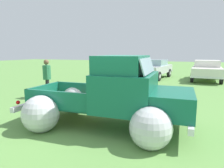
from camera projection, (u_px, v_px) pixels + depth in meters
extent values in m
plane|color=#609347|center=(103.00, 124.00, 5.60)|extent=(80.00, 80.00, 0.00)
cylinder|color=black|center=(160.00, 108.00, 5.87)|extent=(0.77, 0.26, 0.76)
cylinder|color=silver|center=(160.00, 108.00, 5.87)|extent=(0.35, 0.25, 0.34)
cylinder|color=black|center=(151.00, 129.00, 4.25)|extent=(0.77, 0.26, 0.76)
cylinder|color=silver|center=(151.00, 129.00, 4.25)|extent=(0.35, 0.25, 0.34)
cylinder|color=black|center=(76.00, 100.00, 6.79)|extent=(0.77, 0.26, 0.76)
cylinder|color=silver|center=(76.00, 100.00, 6.79)|extent=(0.35, 0.25, 0.34)
cylinder|color=black|center=(42.00, 116.00, 5.17)|extent=(0.77, 0.26, 0.76)
cylinder|color=silver|center=(42.00, 116.00, 5.17)|extent=(0.35, 0.25, 0.34)
sphere|color=silver|center=(77.00, 98.00, 6.83)|extent=(1.01, 1.01, 0.96)
sphere|color=silver|center=(41.00, 114.00, 5.11)|extent=(1.01, 1.01, 0.96)
cube|color=olive|center=(73.00, 103.00, 5.82)|extent=(2.12, 1.64, 0.04)
cube|color=#14664C|center=(84.00, 91.00, 6.47)|extent=(2.05, 0.18, 0.50)
cube|color=#14664C|center=(58.00, 101.00, 5.11)|extent=(2.05, 0.18, 0.50)
cube|color=#14664C|center=(104.00, 98.00, 5.46)|extent=(0.15, 1.54, 0.50)
cube|color=#14664C|center=(44.00, 93.00, 6.11)|extent=(0.15, 1.54, 0.50)
cube|color=#14664C|center=(126.00, 91.00, 5.23)|extent=(1.53, 1.77, 0.95)
cube|color=#14664C|center=(122.00, 64.00, 5.15)|extent=(1.22, 1.59, 0.45)
cube|color=#8CADB7|center=(147.00, 66.00, 4.94)|extent=(0.22, 1.47, 0.38)
cube|color=#14664C|center=(167.00, 102.00, 4.91)|extent=(1.33, 1.68, 0.55)
sphere|color=silver|center=(160.00, 106.00, 5.89)|extent=(0.96, 0.96, 0.92)
sphere|color=silver|center=(151.00, 128.00, 4.22)|extent=(0.96, 0.96, 0.92)
cube|color=silver|center=(37.00, 102.00, 6.26)|extent=(0.22, 1.98, 0.14)
cube|color=silver|center=(190.00, 117.00, 4.79)|extent=(0.22, 1.98, 0.14)
sphere|color=red|center=(53.00, 92.00, 6.95)|extent=(0.12, 0.12, 0.11)
sphere|color=red|center=(18.00, 102.00, 5.48)|extent=(0.12, 0.12, 0.11)
cylinder|color=black|center=(122.00, 75.00, 14.89)|extent=(0.26, 0.68, 0.66)
cylinder|color=silver|center=(122.00, 75.00, 14.89)|extent=(0.24, 0.32, 0.30)
cylinder|color=black|center=(103.00, 74.00, 15.65)|extent=(0.26, 0.68, 0.66)
cylinder|color=silver|center=(103.00, 74.00, 15.65)|extent=(0.24, 0.32, 0.30)
cylinder|color=black|center=(135.00, 72.00, 17.22)|extent=(0.26, 0.68, 0.66)
cylinder|color=silver|center=(135.00, 72.00, 17.22)|extent=(0.24, 0.32, 0.30)
cylinder|color=black|center=(117.00, 71.00, 17.97)|extent=(0.26, 0.68, 0.66)
cylinder|color=silver|center=(117.00, 71.00, 17.97)|extent=(0.24, 0.32, 0.30)
cube|color=#8C1466|center=(119.00, 68.00, 16.37)|extent=(2.15, 4.29, 0.55)
cube|color=#8CADB7|center=(120.00, 62.00, 16.44)|extent=(1.69, 1.87, 0.45)
cube|color=silver|center=(129.00, 69.00, 18.19)|extent=(1.84, 0.27, 0.12)
cube|color=silver|center=(108.00, 74.00, 14.64)|extent=(1.84, 0.27, 0.12)
cylinder|color=black|center=(159.00, 76.00, 13.96)|extent=(0.29, 0.68, 0.66)
cylinder|color=silver|center=(159.00, 76.00, 13.96)|extent=(0.25, 0.32, 0.30)
cylinder|color=black|center=(137.00, 75.00, 14.77)|extent=(0.29, 0.68, 0.66)
cylinder|color=silver|center=(137.00, 75.00, 14.77)|extent=(0.25, 0.32, 0.30)
cylinder|color=black|center=(169.00, 73.00, 16.25)|extent=(0.29, 0.68, 0.66)
cylinder|color=silver|center=(169.00, 73.00, 16.25)|extent=(0.25, 0.32, 0.30)
cylinder|color=black|center=(150.00, 72.00, 17.06)|extent=(0.29, 0.68, 0.66)
cylinder|color=silver|center=(150.00, 72.00, 17.06)|extent=(0.25, 0.32, 0.30)
cube|color=silver|center=(154.00, 69.00, 15.45)|extent=(2.32, 4.42, 0.55)
cube|color=#8CADB7|center=(155.00, 62.00, 15.52)|extent=(1.73, 1.97, 0.45)
cube|color=silver|center=(162.00, 70.00, 17.25)|extent=(1.78, 0.36, 0.12)
cube|color=silver|center=(144.00, 75.00, 13.74)|extent=(1.78, 0.36, 0.12)
cylinder|color=black|center=(221.00, 79.00, 12.63)|extent=(0.23, 0.67, 0.66)
cylinder|color=silver|center=(221.00, 79.00, 12.63)|extent=(0.22, 0.30, 0.30)
cylinder|color=black|center=(192.00, 77.00, 13.33)|extent=(0.23, 0.67, 0.66)
cylinder|color=silver|center=(192.00, 77.00, 13.33)|extent=(0.22, 0.30, 0.30)
cylinder|color=black|center=(219.00, 75.00, 15.04)|extent=(0.23, 0.67, 0.66)
cylinder|color=silver|center=(219.00, 75.00, 15.04)|extent=(0.22, 0.30, 0.30)
cylinder|color=black|center=(194.00, 74.00, 15.74)|extent=(0.23, 0.67, 0.66)
cylinder|color=silver|center=(194.00, 74.00, 15.74)|extent=(0.22, 0.30, 0.30)
cube|color=silver|center=(207.00, 71.00, 14.13)|extent=(2.00, 4.26, 0.55)
cube|color=silver|center=(207.00, 63.00, 14.20)|extent=(1.67, 1.82, 0.45)
cube|color=silver|center=(206.00, 72.00, 16.02)|extent=(1.91, 0.17, 0.12)
cube|color=silver|center=(207.00, 78.00, 12.32)|extent=(1.91, 0.17, 0.12)
cylinder|color=black|center=(48.00, 89.00, 8.76)|extent=(0.21, 0.21, 0.82)
cylinder|color=black|center=(48.00, 88.00, 8.92)|extent=(0.21, 0.21, 0.82)
cylinder|color=#2D724C|center=(47.00, 72.00, 8.73)|extent=(0.48, 0.48, 0.62)
cylinder|color=#2D724C|center=(47.00, 72.00, 8.52)|extent=(0.13, 0.13, 0.58)
cylinder|color=#2D724C|center=(46.00, 71.00, 8.92)|extent=(0.13, 0.13, 0.58)
sphere|color=brown|center=(46.00, 62.00, 8.65)|extent=(0.31, 0.31, 0.22)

